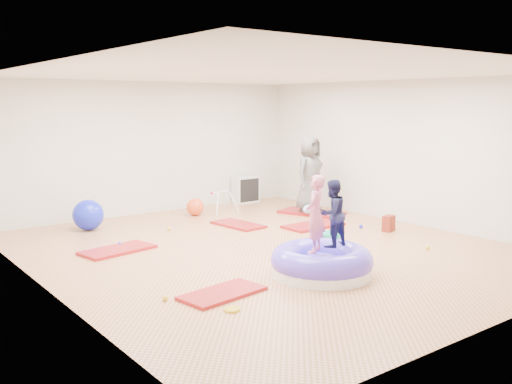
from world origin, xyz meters
TOP-DOWN VIEW (x-y plane):
  - room at (0.00, 0.00)m, footprint 7.01×8.01m
  - gym_mat_front_left at (-1.84, -1.44)m, footprint 1.14×0.69m
  - gym_mat_mid_left at (-1.99, 1.33)m, footprint 1.24×0.78m
  - gym_mat_center_back at (0.67, 1.75)m, footprint 0.65×1.13m
  - gym_mat_right at (1.76, 0.80)m, footprint 1.19×0.61m
  - gym_mat_rear_right at (2.63, 1.79)m, footprint 1.11×1.49m
  - inflatable_cushion at (-0.31, -1.59)m, footprint 1.40×1.40m
  - child_pink at (-0.46, -1.61)m, footprint 0.46×0.41m
  - child_navy at (-0.06, -1.52)m, footprint 0.49×0.39m
  - adult_caregiver at (2.63, 1.87)m, footprint 0.88×0.68m
  - infant at (2.41, 1.58)m, footprint 0.34×0.34m
  - ball_pit_balls at (-0.20, -0.08)m, footprint 4.97×3.87m
  - exercise_ball_blue at (-1.77, 3.13)m, footprint 0.58×0.58m
  - exercise_ball_orange at (0.54, 3.13)m, footprint 0.37×0.37m
  - infant_play_gym at (1.16, 3.09)m, footprint 0.60×0.57m
  - cube_shelf at (2.36, 3.79)m, footprint 0.63×0.31m
  - balance_disc at (1.37, -0.03)m, footprint 0.40×0.40m
  - backpack at (2.60, -0.33)m, footprint 0.29×0.22m
  - yellow_toy at (-2.06, -1.95)m, footprint 0.19×0.19m

SIDE VIEW (x-z plane):
  - yellow_toy at x=-2.06m, z-range 0.00..0.03m
  - gym_mat_front_left at x=-1.84m, z-range 0.00..0.04m
  - gym_mat_center_back at x=0.67m, z-range 0.00..0.04m
  - gym_mat_mid_left at x=-1.99m, z-range 0.00..0.05m
  - gym_mat_right at x=1.76m, z-range 0.00..0.05m
  - gym_mat_rear_right at x=2.63m, z-range 0.00..0.06m
  - ball_pit_balls at x=-0.20m, z-range 0.00..0.07m
  - balance_disc at x=1.37m, z-range 0.00..0.09m
  - backpack at x=2.60m, z-range 0.00..0.29m
  - infant at x=2.41m, z-range 0.06..0.26m
  - inflatable_cushion at x=-0.31m, z-range -0.05..0.39m
  - exercise_ball_orange at x=0.54m, z-range 0.00..0.37m
  - exercise_ball_blue at x=-1.77m, z-range 0.00..0.58m
  - infant_play_gym at x=1.16m, z-range 0.08..0.54m
  - cube_shelf at x=2.36m, z-range 0.00..0.63m
  - adult_caregiver at x=2.63m, z-range 0.06..1.66m
  - child_navy at x=-0.06m, z-range 0.41..1.35m
  - child_pink at x=-0.46m, z-range 0.41..1.45m
  - room at x=0.00m, z-range 0.00..2.80m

